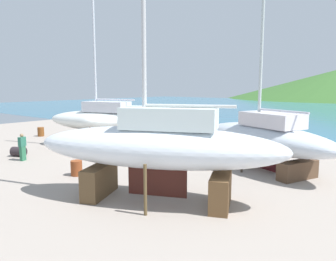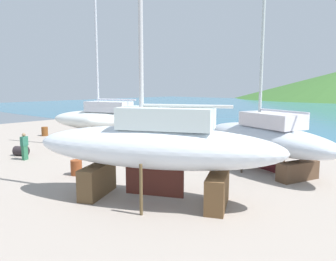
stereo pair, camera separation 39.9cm
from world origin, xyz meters
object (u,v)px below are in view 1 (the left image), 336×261
at_px(sailboat_small_center, 102,121).
at_px(worker, 22,147).
at_px(barrel_tar_black, 76,168).
at_px(barrel_ochre, 41,132).
at_px(sailboat_large_starboard, 158,146).
at_px(barrel_blue_faded, 19,152).
at_px(sailboat_mid_port, 265,137).

bearing_deg(sailboat_small_center, worker, 66.96).
distance_m(barrel_tar_black, barrel_ochre, 14.91).
distance_m(worker, barrel_ochre, 10.19).
bearing_deg(barrel_tar_black, worker, -178.47).
relative_size(sailboat_large_starboard, worker, 9.70).
bearing_deg(worker, sailboat_small_center, -116.22).
bearing_deg(barrel_tar_black, barrel_blue_faded, 177.59).
bearing_deg(sailboat_small_center, barrel_tar_black, 113.85).
distance_m(sailboat_small_center, barrel_ochre, 9.16).
bearing_deg(worker, sailboat_mid_port, -168.17).
distance_m(barrel_tar_black, barrel_blue_faded, 6.91).
distance_m(sailboat_mid_port, worker, 14.59).
xyz_separation_m(barrel_tar_black, barrel_ochre, (-13.78, 5.69, 0.02)).
relative_size(worker, barrel_tar_black, 2.18).
bearing_deg(sailboat_mid_port, barrel_blue_faded, 49.43).
height_order(barrel_tar_black, barrel_blue_faded, barrel_tar_black).
bearing_deg(barrel_blue_faded, sailboat_small_center, 68.20).
relative_size(sailboat_mid_port, barrel_ochre, 16.09).
bearing_deg(barrel_ochre, sailboat_large_starboard, -16.54).
height_order(sailboat_small_center, barrel_ochre, sailboat_small_center).
bearing_deg(sailboat_large_starboard, barrel_ochre, -41.47).
bearing_deg(barrel_ochre, barrel_blue_faded, -38.13).
bearing_deg(barrel_blue_faded, barrel_ochre, 141.87).
distance_m(sailboat_large_starboard, barrel_ochre, 20.43).
bearing_deg(sailboat_mid_port, worker, 53.61).
bearing_deg(barrel_blue_faded, sailboat_mid_port, 27.30).
relative_size(sailboat_small_center, worker, 8.31).
distance_m(sailboat_large_starboard, barrel_blue_faded, 12.78).
relative_size(sailboat_small_center, sailboat_mid_port, 1.06).
relative_size(sailboat_mid_port, barrel_blue_faded, 15.29).
xyz_separation_m(sailboat_large_starboard, sailboat_mid_port, (1.26, 7.56, -0.46)).
xyz_separation_m(worker, barrel_blue_faded, (-1.47, 0.44, -0.57)).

